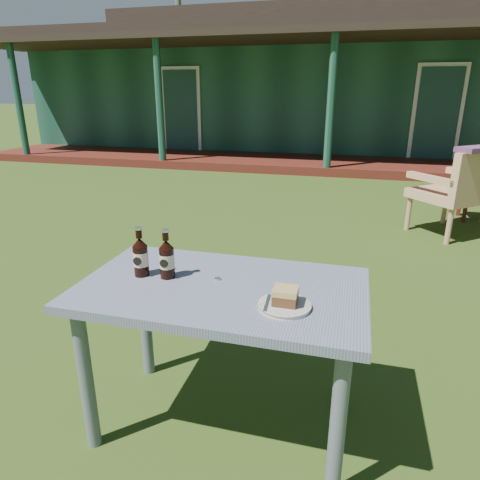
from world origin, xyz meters
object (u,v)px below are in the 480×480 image
(cola_bottle_far, at_px, (141,256))
(armchair_left, at_px, (459,188))
(cafe_table, at_px, (222,307))
(plate, at_px, (284,305))
(cake_slice, at_px, (285,296))
(cola_bottle_near, at_px, (167,259))

(cola_bottle_far, relative_size, armchair_left, 0.24)
(cafe_table, height_order, plate, plate)
(cake_slice, distance_m, armchair_left, 3.67)
(cafe_table, bearing_deg, cola_bottle_near, 176.06)
(cake_slice, xyz_separation_m, cola_bottle_near, (-0.54, 0.13, 0.04))
(plate, bearing_deg, cola_bottle_near, 165.41)
(cola_bottle_far, bearing_deg, plate, -11.27)
(plate, bearing_deg, cake_slice, 81.86)
(cake_slice, relative_size, armchair_left, 0.10)
(cola_bottle_near, bearing_deg, cafe_table, -3.94)
(cake_slice, bearing_deg, cafe_table, 158.09)
(cafe_table, bearing_deg, plate, -23.18)
(cola_bottle_near, bearing_deg, cola_bottle_far, -175.67)
(plate, bearing_deg, armchair_left, 69.35)
(cafe_table, bearing_deg, cake_slice, -21.91)
(plate, height_order, cola_bottle_far, cola_bottle_far)
(plate, distance_m, cola_bottle_far, 0.68)
(cake_slice, height_order, cola_bottle_far, cola_bottle_far)
(cola_bottle_near, bearing_deg, cake_slice, -13.86)
(plate, height_order, cake_slice, cake_slice)
(cola_bottle_near, height_order, cola_bottle_far, cola_bottle_far)
(plate, relative_size, armchair_left, 0.22)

